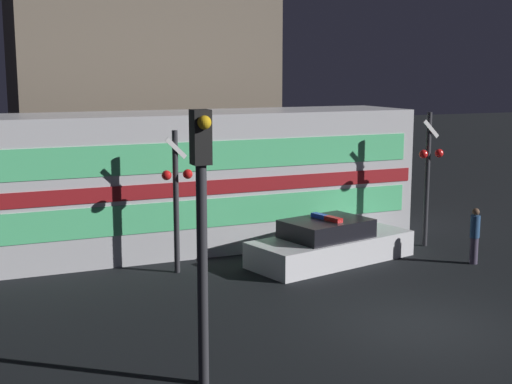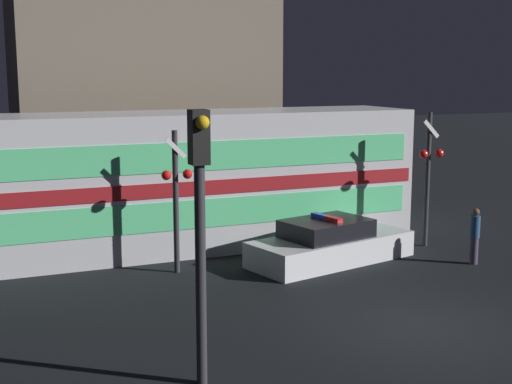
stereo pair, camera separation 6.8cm
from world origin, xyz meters
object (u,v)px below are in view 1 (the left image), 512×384
(pedestrian, at_px, (475,235))
(traffic_light_corner, at_px, (202,218))
(train, at_px, (186,181))
(police_car, at_px, (330,244))
(crossing_signal_near, at_px, (428,172))

(pedestrian, distance_m, traffic_light_corner, 10.66)
(train, bearing_deg, police_car, -45.14)
(train, xyz_separation_m, police_car, (3.21, -3.23, -1.55))
(train, height_order, crossing_signal_near, train)
(train, bearing_deg, traffic_light_corner, -105.99)
(police_car, relative_size, traffic_light_corner, 1.09)
(train, relative_size, crossing_signal_near, 3.47)
(train, distance_m, police_car, 4.81)
(police_car, distance_m, traffic_light_corner, 8.87)
(pedestrian, bearing_deg, traffic_light_corner, -155.24)
(pedestrian, relative_size, crossing_signal_near, 0.39)
(traffic_light_corner, bearing_deg, police_car, 46.24)
(train, distance_m, traffic_light_corner, 9.81)
(train, xyz_separation_m, pedestrian, (6.80, -5.01, -1.25))
(police_car, height_order, traffic_light_corner, traffic_light_corner)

